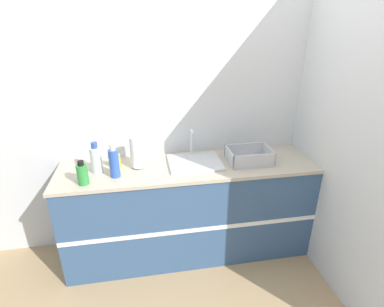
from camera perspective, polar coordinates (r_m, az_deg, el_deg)
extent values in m
plane|color=tan|center=(2.90, 0.45, -21.29)|extent=(12.00, 12.00, 0.00)
cube|color=silver|center=(2.74, -1.72, 7.84)|extent=(4.60, 0.06, 2.60)
cube|color=silver|center=(2.85, 22.61, 6.59)|extent=(0.06, 2.57, 2.60)
cube|color=#33517A|center=(2.83, -0.57, -10.86)|extent=(2.20, 0.57, 0.89)
cube|color=white|center=(2.61, 0.47, -14.34)|extent=(2.20, 0.01, 0.04)
cube|color=#B2A893|center=(2.60, -0.61, -2.50)|extent=(2.23, 0.59, 0.03)
cube|color=silver|center=(2.61, 0.56, -1.73)|extent=(0.46, 0.38, 0.02)
cylinder|color=silver|center=(2.71, -0.07, 2.19)|extent=(0.02, 0.02, 0.23)
cylinder|color=silver|center=(2.62, 0.12, 4.12)|extent=(0.02, 0.10, 0.02)
cylinder|color=#4C4C51|center=(2.60, -10.05, -2.40)|extent=(0.10, 0.10, 0.01)
cylinder|color=white|center=(2.54, -10.27, 0.42)|extent=(0.13, 0.13, 0.27)
cube|color=#B7BABF|center=(2.69, 10.75, -1.44)|extent=(0.37, 0.27, 0.01)
cube|color=#B7BABF|center=(2.56, 11.83, -1.42)|extent=(0.37, 0.01, 0.11)
cube|color=#B7BABF|center=(2.78, 9.94, 0.85)|extent=(0.37, 0.01, 0.11)
cube|color=#B7BABF|center=(2.61, 7.14, -0.52)|extent=(0.01, 0.27, 0.11)
cube|color=#B7BABF|center=(2.73, 14.40, 0.03)|extent=(0.01, 0.27, 0.11)
cylinder|color=#2D8C3D|center=(2.41, -20.13, -3.79)|extent=(0.08, 0.08, 0.16)
cylinder|color=black|center=(2.37, -20.45, -1.72)|extent=(0.05, 0.05, 0.03)
cylinder|color=yellow|center=(2.59, -14.15, -1.47)|extent=(0.07, 0.07, 0.13)
cylinder|color=black|center=(2.55, -14.32, 0.10)|extent=(0.04, 0.04, 0.03)
cylinder|color=silver|center=(2.55, -17.78, -1.20)|extent=(0.09, 0.09, 0.21)
cylinder|color=#334C9E|center=(2.50, -18.15, 1.51)|extent=(0.05, 0.05, 0.05)
cylinder|color=#2D56B7|center=(2.43, -14.58, -1.85)|extent=(0.08, 0.08, 0.23)
cylinder|color=silver|center=(2.38, -14.93, 1.18)|extent=(0.04, 0.04, 0.05)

